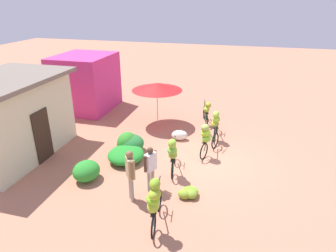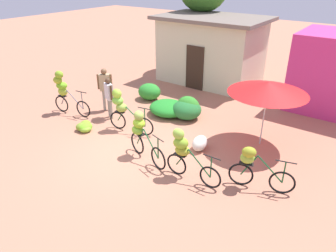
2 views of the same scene
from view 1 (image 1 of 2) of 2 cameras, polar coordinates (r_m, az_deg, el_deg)
The scene contains 17 objects.
ground_plane at distance 11.91m, azimuth 6.67°, elevation -6.40°, with size 60.00×60.00×0.00m, color #B27257.
building_low at distance 13.10m, azimuth -27.99°, elevation 1.33°, with size 5.04×3.37×3.11m.
shop_pink at distance 17.39m, azimuth -15.21°, elevation 7.90°, with size 3.20×2.80×2.98m, color #D3347E.
hedge_bush_front_left at distance 10.87m, azimuth -15.10°, elevation -8.16°, with size 0.99×0.90×0.69m, color #2B8C2D.
hedge_bush_front_right at distance 11.79m, azimuth -7.90°, elevation -5.34°, with size 1.49×1.38×0.53m, color #238929.
hedge_bush_mid at distance 12.42m, azimuth -7.73°, elevation -3.01°, with size 0.92×0.76×0.82m, color #328B2A.
hedge_bush_by_door at distance 12.42m, azimuth -7.07°, elevation -3.27°, with size 1.11×1.09×0.70m, color #267132.
market_umbrella at distance 14.40m, azimuth -2.06°, elevation 7.42°, with size 2.40×2.40×2.11m.
bicycle_leftmost at distance 8.12m, azimuth -2.56°, elevation -13.91°, with size 1.73×0.51×1.69m.
bicycle_near_pile at distance 10.52m, azimuth 0.90°, elevation -5.16°, with size 1.72×0.46×1.49m.
bicycle_center_loaded at distance 11.82m, azimuth 7.36°, elevation -2.15°, with size 1.70×0.65×1.43m.
bicycle_by_shop at distance 13.26m, azimuth 8.96°, elevation 0.61°, with size 1.66×0.43×1.42m.
bicycle_rightmost at distance 14.93m, azimuth 7.24°, elevation 2.78°, with size 1.62×0.60×1.19m.
banana_pile_on_ground at distance 9.85m, azimuth 4.08°, elevation -12.36°, with size 0.72×0.74×0.29m.
produce_sack at distance 13.37m, azimuth 2.18°, elevation -1.72°, with size 0.70×0.44×0.44m, color silver.
person_vendor at distance 9.68m, azimuth -3.31°, elevation -7.30°, with size 0.54×0.34×1.57m.
person_bystander at distance 9.25m, azimuth -7.11°, elevation -8.32°, with size 0.48×0.40×1.71m.
Camera 1 is at (-10.27, -1.34, 5.88)m, focal length 32.43 mm.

